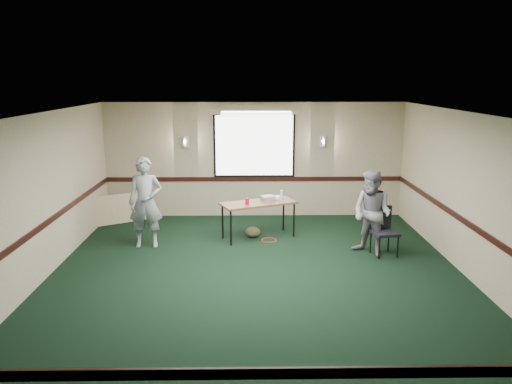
{
  "coord_description": "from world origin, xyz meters",
  "views": [
    {
      "loc": [
        -0.14,
        -7.61,
        3.25
      ],
      "look_at": [
        0.0,
        1.3,
        1.2
      ],
      "focal_mm": 35.0,
      "sensor_mm": 36.0,
      "label": 1
    }
  ],
  "objects_px": {
    "projector": "(268,198)",
    "person_right": "(372,213)",
    "conference_chair": "(383,227)",
    "folding_table": "(258,205)",
    "person_left": "(146,202)"
  },
  "relations": [
    {
      "from": "conference_chair",
      "to": "person_left",
      "type": "bearing_deg",
      "value": 162.29
    },
    {
      "from": "conference_chair",
      "to": "person_right",
      "type": "xyz_separation_m",
      "value": [
        -0.23,
        -0.05,
        0.28
      ]
    },
    {
      "from": "conference_chair",
      "to": "person_left",
      "type": "relative_size",
      "value": 0.51
    },
    {
      "from": "projector",
      "to": "person_right",
      "type": "height_order",
      "value": "person_right"
    },
    {
      "from": "folding_table",
      "to": "person_right",
      "type": "xyz_separation_m",
      "value": [
        2.08,
        -1.04,
        0.1
      ]
    },
    {
      "from": "projector",
      "to": "person_right",
      "type": "distance_m",
      "value": 2.24
    },
    {
      "from": "person_right",
      "to": "projector",
      "type": "bearing_deg",
      "value": -165.6
    },
    {
      "from": "folding_table",
      "to": "person_left",
      "type": "bearing_deg",
      "value": 170.09
    },
    {
      "from": "folding_table",
      "to": "person_right",
      "type": "bearing_deg",
      "value": -49.13
    },
    {
      "from": "person_left",
      "to": "person_right",
      "type": "bearing_deg",
      "value": -11.92
    },
    {
      "from": "projector",
      "to": "conference_chair",
      "type": "height_order",
      "value": "conference_chair"
    },
    {
      "from": "conference_chair",
      "to": "person_left",
      "type": "xyz_separation_m",
      "value": [
        -4.51,
        0.51,
        0.36
      ]
    },
    {
      "from": "conference_chair",
      "to": "person_right",
      "type": "height_order",
      "value": "person_right"
    },
    {
      "from": "folding_table",
      "to": "projector",
      "type": "height_order",
      "value": "projector"
    },
    {
      "from": "folding_table",
      "to": "projector",
      "type": "xyz_separation_m",
      "value": [
        0.2,
        0.18,
        0.1
      ]
    }
  ]
}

